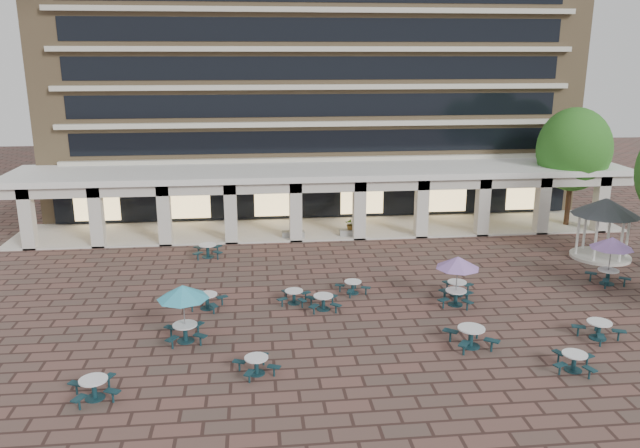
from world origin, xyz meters
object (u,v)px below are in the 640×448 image
(picnic_table_0, at_px, (94,387))
(planter_left, at_px, (293,232))
(gazebo, at_px, (605,213))
(planter_right, at_px, (351,229))
(picnic_table_1, at_px, (256,364))
(picnic_table_2, at_px, (471,335))

(picnic_table_0, distance_m, planter_left, 21.08)
(picnic_table_0, height_order, gazebo, gazebo)
(planter_right, bearing_deg, picnic_table_0, -122.45)
(picnic_table_1, height_order, planter_left, planter_left)
(picnic_table_1, relative_size, planter_left, 1.27)
(planter_left, height_order, planter_right, planter_right)
(picnic_table_0, height_order, picnic_table_2, picnic_table_2)
(gazebo, distance_m, planter_left, 19.42)
(picnic_table_0, relative_size, gazebo, 0.52)
(gazebo, height_order, planter_right, gazebo)
(picnic_table_2, xyz_separation_m, gazebo, (11.89, 10.76, 2.25))
(picnic_table_0, distance_m, picnic_table_2, 15.05)
(picnic_table_0, relative_size, picnic_table_1, 1.08)
(planter_right, bearing_deg, gazebo, -22.66)
(picnic_table_2, bearing_deg, planter_left, 103.03)
(gazebo, bearing_deg, picnic_table_2, -137.86)
(picnic_table_2, distance_m, planter_left, 17.97)
(picnic_table_0, distance_m, planter_right, 22.91)
(planter_left, bearing_deg, planter_right, -0.00)
(picnic_table_0, bearing_deg, planter_left, 47.36)
(picnic_table_0, distance_m, picnic_table_1, 5.93)
(gazebo, height_order, planter_left, gazebo)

